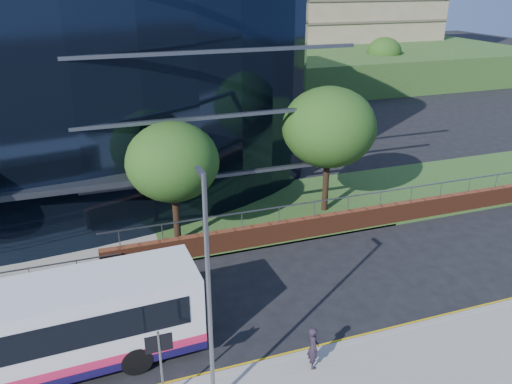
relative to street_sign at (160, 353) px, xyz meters
name	(u,v)px	position (x,y,z in m)	size (l,w,h in m)	color
grass_verge	(426,187)	(19.50, 12.59, -2.09)	(36.00, 8.00, 0.12)	#2D511E
retaining_wall	(409,211)	(15.50, 8.89, -1.54)	(34.00, 0.40, 2.11)	#612D19
street_sign	(160,353)	(0.00, 0.00, 0.00)	(0.85, 0.09, 2.80)	slate
tree_far_c	(173,162)	(2.50, 10.59, 2.39)	(4.62, 4.62, 6.51)	black
tree_far_d	(329,127)	(11.50, 11.59, 3.04)	(5.28, 5.28, 7.44)	black
tree_dist_e	(272,58)	(19.50, 41.59, 2.39)	(4.62, 4.62, 6.51)	black
tree_dist_f	(384,52)	(35.50, 43.59, 2.06)	(4.29, 4.29, 6.05)	black
streetlight_east	(209,292)	(1.50, -0.59, 2.29)	(0.15, 0.77, 8.00)	slate
city_bus	(26,334)	(-4.10, 2.88, -0.40)	(12.25, 3.29, 3.29)	silver
pedestrian	(313,347)	(5.25, -0.10, -1.18)	(0.60, 0.39, 1.64)	#241B29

